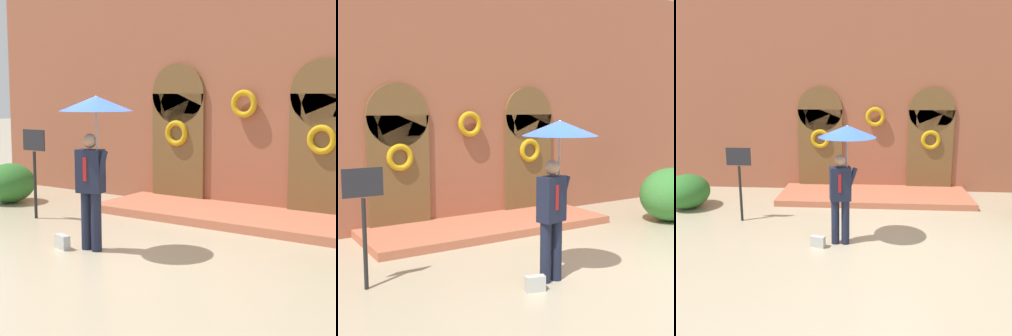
% 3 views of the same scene
% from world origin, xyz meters
% --- Properties ---
extents(ground_plane, '(80.00, 80.00, 0.00)m').
position_xyz_m(ground_plane, '(0.00, 0.00, 0.00)').
color(ground_plane, tan).
extents(building_facade, '(14.00, 2.30, 5.60)m').
position_xyz_m(building_facade, '(-0.00, 4.15, 2.68)').
color(building_facade, '#9E563D').
rests_on(building_facade, ground).
extents(person_with_umbrella, '(1.10, 1.10, 2.36)m').
position_xyz_m(person_with_umbrella, '(-0.58, -0.01, 1.91)').
color(person_with_umbrella, '#191E33').
rests_on(person_with_umbrella, ground).
extents(handbag, '(0.30, 0.19, 0.22)m').
position_xyz_m(handbag, '(-1.11, -0.21, 0.11)').
color(handbag, '#B7B7B2').
rests_on(handbag, ground).
extents(sign_post, '(0.56, 0.06, 1.72)m').
position_xyz_m(sign_post, '(-3.08, 1.11, 1.16)').
color(sign_post, black).
rests_on(sign_post, ground).
extents(shrub_right, '(1.50, 1.26, 1.21)m').
position_xyz_m(shrub_right, '(3.95, 1.60, 0.60)').
color(shrub_right, '#387A33').
rests_on(shrub_right, ground).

